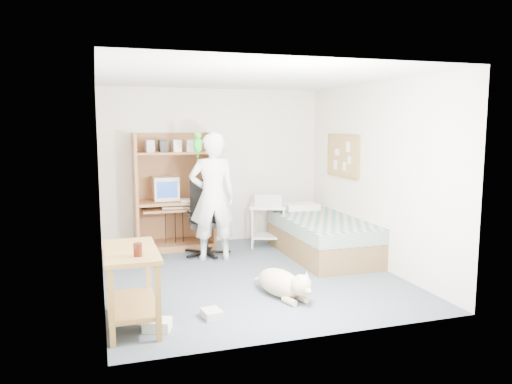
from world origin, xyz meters
The scene contains 21 objects.
floor centered at (0.00, 0.00, 0.00)m, with size 4.00×4.00×0.00m, color #424D5A.
wall_back centered at (0.00, 2.00, 1.25)m, with size 3.60×0.02×2.50m, color white.
wall_right centered at (1.80, 0.00, 1.25)m, with size 0.02×4.00×2.50m, color white.
wall_left centered at (-1.80, 0.00, 1.25)m, with size 0.02×4.00×2.50m, color white.
ceiling centered at (0.00, 0.00, 2.50)m, with size 3.60×4.00×0.02m, color white.
computer_hutch centered at (-0.70, 1.74, 0.82)m, with size 1.20×0.63×1.80m.
bed centered at (1.30, 0.62, 0.29)m, with size 1.02×2.02×0.66m.
side_desk centered at (-1.55, -1.20, 0.49)m, with size 0.50×1.00×0.75m.
corkboard centered at (1.77, 0.90, 1.45)m, with size 0.04×0.94×0.66m.
office_chair centered at (-0.31, 1.20, 0.39)m, with size 0.62×0.62×1.10m.
person centered at (-0.27, 0.89, 0.91)m, with size 0.66×0.44×1.82m, color white.
parrot centered at (-0.47, 0.90, 1.66)m, with size 0.13×0.23×0.37m.
dog centered at (0.11, -0.91, 0.16)m, with size 0.51×0.97×0.37m.
printer_cart centered at (0.73, 1.37, 0.44)m, with size 0.67×0.61×0.67m.
printer centered at (0.73, 1.37, 0.76)m, with size 0.42×0.32×0.18m, color #B6B5B0.
crt_monitor centered at (-0.82, 1.75, 0.95)m, with size 0.38×0.41×0.36m.
keyboard centered at (-0.68, 1.58, 0.67)m, with size 0.45×0.16×0.03m, color beige.
pencil_cup centered at (-0.31, 1.65, 0.82)m, with size 0.08×0.08×0.12m, color gold.
drink_glass centered at (-1.50, -1.47, 0.81)m, with size 0.08×0.08×0.12m, color #3B1309.
floor_box_a centered at (-1.34, -1.40, 0.05)m, with size 0.25×0.20×0.10m, color white.
floor_box_b centered at (-0.78, -1.25, 0.04)m, with size 0.18×0.22×0.08m, color beige.
Camera 1 is at (-1.82, -5.97, 1.93)m, focal length 35.00 mm.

